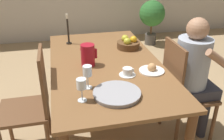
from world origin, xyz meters
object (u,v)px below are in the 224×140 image
Objects in this scene: person_seated at (195,70)px; wine_glass_water at (87,72)px; chair_person_side at (182,90)px; wine_glass_juice at (81,85)px; red_pitcher at (88,55)px; chair_opposite at (32,103)px; candlestick_tall at (68,32)px; bread_plate at (152,69)px; teacup_near_person at (127,72)px; potted_plant at (152,16)px; fruit_bowl at (128,44)px; serving_tray at (117,94)px.

wine_glass_water is (-1.00, -0.17, 0.18)m from person_seated.
wine_glass_juice is at bearing -70.29° from chair_person_side.
person_seated is 6.05× the size of red_pitcher.
red_pitcher is (-0.85, 0.23, 0.34)m from chair_person_side.
wine_glass_water is at bearing -118.99° from chair_opposite.
bread_plate is at bearing -52.85° from candlestick_tall.
red_pitcher is 1.42× the size of teacup_near_person.
fruit_bowl is at bearing -117.64° from potted_plant.
potted_plant reaches higher than serving_tray.
fruit_bowl is at bearing -140.44° from person_seated.
wine_glass_water is at bearing -78.80° from chair_person_side.
serving_tray is at bearing 2.98° from wine_glass_juice.
wine_glass_water reaches higher than serving_tray.
person_seated is 1.03m from wine_glass_water.
bread_plate is at bearing 15.48° from wine_glass_water.
red_pitcher is at bearing 103.13° from serving_tray.
chair_person_side is 5.37× the size of wine_glass_water.
teacup_near_person is 0.33m from serving_tray.
red_pitcher is at bearing -123.08° from potted_plant.
potted_plant is at bearing 62.36° from fruit_bowl.
chair_opposite reaches higher than bread_plate.
wine_glass_water is at bearing -119.94° from potted_plant.
wine_glass_juice is 0.52m from teacup_near_person.
fruit_bowl is at bearing -24.30° from candlestick_tall.
teacup_near_person reaches higher than serving_tray.
teacup_near_person is at bearing -86.86° from person_seated.
chair_person_side is at bearing -93.17° from chair_opposite.
candlestick_tall is (-0.42, 0.87, 0.10)m from teacup_near_person.
person_seated is 3.61× the size of candlestick_tall.
red_pitcher is 0.60× the size of candlestick_tall.
chair_opposite is at bearing -116.99° from candlestick_tall.
wine_glass_juice is at bearing -119.44° from potted_plant.
teacup_near_person is (-0.55, -0.04, 0.26)m from chair_person_side.
person_seated is 6.54× the size of wine_glass_water.
red_pitcher is 0.58m from wine_glass_juice.
wine_glass_water is at bearing -158.58° from teacup_near_person.
person_seated is at bearing -102.75° from potted_plant.
candlestick_tall is at bearing 155.70° from fruit_bowl.
wine_glass_juice reaches higher than serving_tray.
red_pitcher is 0.58m from bread_plate.
candlestick_tall reaches higher than fruit_bowl.
chair_person_side is at bearing -40.39° from candlestick_tall.
person_seated is 8.58× the size of teacup_near_person.
teacup_near_person is at bearing -98.28° from chair_opposite.
wine_glass_water is at bearing -164.52° from bread_plate.
teacup_near_person is 0.40× the size of serving_tray.
candlestick_tall is (-0.98, 0.83, 0.37)m from chair_person_side.
candlestick_tall reaches higher than chair_opposite.
red_pitcher is 0.90× the size of bread_plate.
chair_opposite reaches higher than teacup_near_person.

